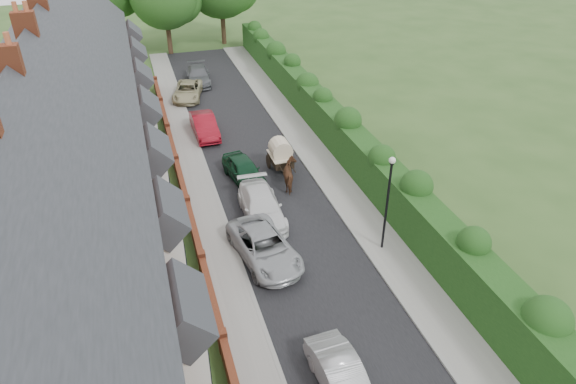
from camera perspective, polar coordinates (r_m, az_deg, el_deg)
name	(u,v)px	position (r m, az deg, el deg)	size (l,w,h in m)	color
ground	(350,321)	(22.23, 6.91, -14.02)	(140.00, 140.00, 0.00)	#2D4C1E
road	(269,190)	(30.22, -2.16, 0.19)	(6.00, 58.00, 0.02)	black
pavement_hedge_side	(334,179)	(31.34, 5.08, 1.44)	(2.20, 58.00, 0.12)	gray
pavement_house_side	(204,200)	(29.60, -9.37, -0.89)	(1.70, 58.00, 0.12)	gray
kerb_hedge_side	(317,182)	(30.99, 3.28, 1.16)	(0.18, 58.00, 0.13)	gray
kerb_house_side	(217,198)	(29.68, -7.85, -0.63)	(0.18, 58.00, 0.13)	gray
hedge	(363,153)	(31.26, 8.29, 4.36)	(2.10, 58.00, 2.85)	#133410
terrace_row	(63,155)	(26.72, -23.75, 3.76)	(9.05, 40.50, 11.50)	brown
garden_wall_row	(188,206)	(28.47, -11.09, -1.57)	(0.35, 40.35, 1.10)	brown
lamppost	(388,193)	(24.22, 11.09, -0.08)	(0.32, 0.32, 5.16)	black
car_silver_a	(342,379)	(19.44, 6.05, -19.92)	(1.41, 4.04, 1.33)	#ACACB0
car_silver_b	(265,247)	(24.67, -2.63, -6.11)	(2.35, 5.10, 1.42)	#A2A5AA
car_white	(261,206)	(27.50, -2.97, -1.62)	(2.02, 4.96, 1.44)	white
car_green	(244,170)	(31.00, -4.94, 2.45)	(1.66, 4.13, 1.41)	#113821
car_red	(204,126)	(36.98, -9.27, 7.29)	(1.54, 4.42, 1.46)	maroon
car_beige	(188,91)	(43.81, -11.08, 10.96)	(2.13, 4.62, 1.28)	tan
car_grey	(198,75)	(47.09, -9.94, 12.64)	(1.97, 4.84, 1.40)	#585A5F
horse	(291,175)	(30.04, 0.34, 1.88)	(0.92, 2.01, 1.70)	#53311E
horse_cart	(280,153)	(31.68, -0.84, 4.35)	(1.35, 2.99, 2.15)	black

